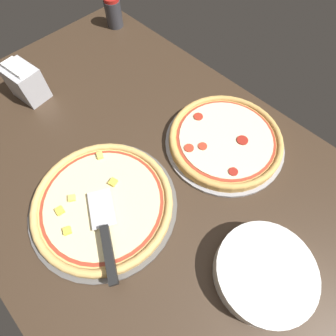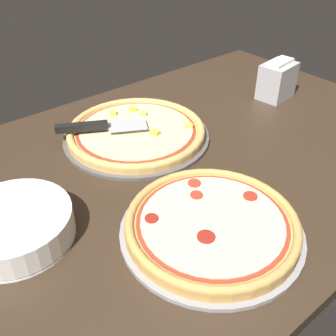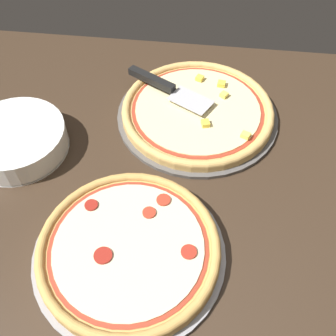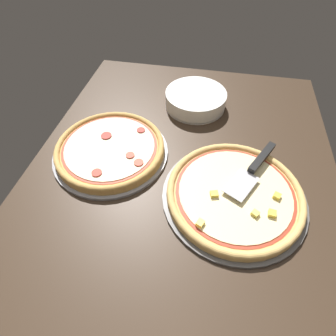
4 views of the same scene
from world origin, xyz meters
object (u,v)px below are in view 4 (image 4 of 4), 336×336
object	(u,v)px
plate_stack	(195,99)
pizza_front	(235,193)
serving_spatula	(258,163)
pizza_back	(110,148)

from	to	relation	value
plate_stack	pizza_front	bearing A→B (deg)	-158.14
pizza_front	serving_spatula	bearing A→B (deg)	-29.66
pizza_front	plate_stack	xyz separation A→B (cm)	(42.86, 17.20, 0.82)
pizza_front	pizza_back	bearing A→B (deg)	75.79
pizza_back	serving_spatula	distance (cm)	47.99
pizza_front	serving_spatula	distance (cm)	12.83
plate_stack	serving_spatula	bearing A→B (deg)	-143.78
pizza_back	serving_spatula	bearing A→B (deg)	-89.60
pizza_back	plate_stack	bearing A→B (deg)	-37.22
serving_spatula	plate_stack	world-z (taller)	plate_stack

